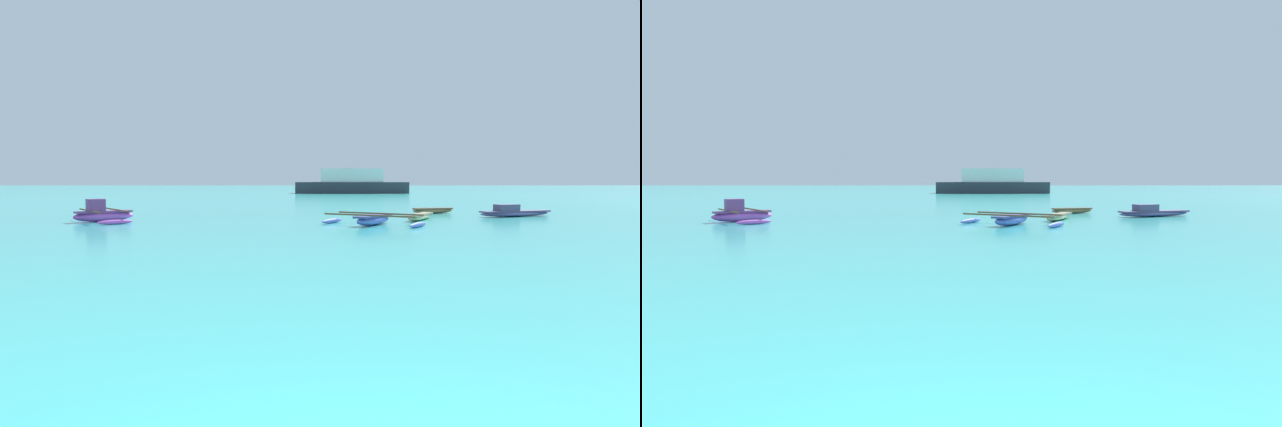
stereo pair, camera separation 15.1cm
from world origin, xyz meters
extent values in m
ellipsoid|color=#9B6F44|center=(5.56, 27.80, 0.15)|extent=(2.43, 1.19, 0.31)
cube|color=brown|center=(5.56, 27.80, 0.27)|extent=(2.24, 1.12, 0.08)
ellipsoid|color=#7965AA|center=(9.26, 25.56, 0.15)|extent=(4.12, 2.07, 0.30)
cube|color=#4F446A|center=(9.26, 25.56, 0.26)|extent=(3.80, 1.93, 0.08)
cube|color=#4F446A|center=(8.77, 25.39, 0.46)|extent=(1.30, 0.99, 0.32)
ellipsoid|color=#C150BF|center=(-10.19, 22.28, 0.24)|extent=(2.49, 2.03, 0.49)
cube|color=#773875|center=(-10.19, 22.28, 0.45)|extent=(2.31, 1.89, 0.08)
cube|color=#773875|center=(-10.46, 22.09, 0.75)|extent=(0.91, 0.87, 0.53)
cylinder|color=brown|center=(-9.72, 22.62, 0.51)|extent=(2.11, 2.92, 0.07)
cylinder|color=brown|center=(-10.67, 21.94, 0.51)|extent=(2.11, 2.92, 0.07)
ellipsoid|color=#C150BF|center=(-11.22, 23.72, 0.10)|extent=(1.33, 1.03, 0.20)
ellipsoid|color=#C150BF|center=(-9.17, 20.84, 0.10)|extent=(1.33, 1.03, 0.20)
ellipsoid|color=#5567CC|center=(1.66, 20.55, 0.21)|extent=(1.96, 2.71, 0.42)
cube|color=#3B457D|center=(1.66, 20.55, 0.38)|extent=(1.83, 2.50, 0.08)
cylinder|color=brown|center=(1.98, 21.08, 0.44)|extent=(3.40, 2.08, 0.07)
cylinder|color=brown|center=(1.33, 20.01, 0.44)|extent=(3.40, 2.08, 0.07)
ellipsoid|color=#5567CC|center=(-0.03, 21.56, 0.10)|extent=(1.05, 1.57, 0.20)
ellipsoid|color=#5567CC|center=(3.34, 19.53, 0.10)|extent=(1.05, 1.57, 0.20)
ellipsoid|color=beige|center=(4.07, 23.31, 0.14)|extent=(1.90, 3.20, 0.28)
cube|color=#7C775B|center=(4.07, 23.31, 0.24)|extent=(1.76, 2.96, 0.08)
cube|color=#2D333D|center=(3.16, 64.04, 0.66)|extent=(13.16, 2.90, 1.32)
cube|color=white|center=(3.16, 64.04, 2.11)|extent=(7.24, 2.46, 1.58)
camera|label=1|loc=(-0.55, -3.00, 2.04)|focal=32.00mm
camera|label=2|loc=(-0.40, -3.00, 2.04)|focal=32.00mm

